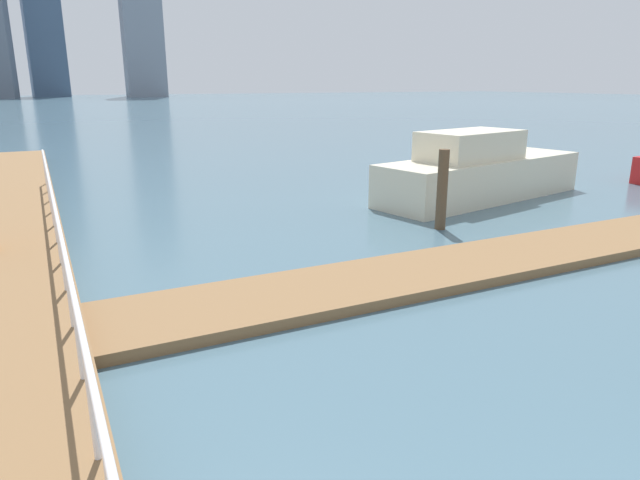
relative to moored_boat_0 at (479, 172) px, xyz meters
name	(u,v)px	position (x,y,z in m)	size (l,w,h in m)	color
ground_plane	(150,188)	(-8.78, 6.38, -0.83)	(300.00, 300.00, 0.00)	#476675
floating_dock	(457,266)	(-5.13, -5.19, -0.74)	(14.29, 2.00, 0.18)	olive
boardwalk_railing	(70,285)	(-11.93, -6.37, 0.40)	(0.06, 25.71, 1.08)	white
dock_piling_0	(442,190)	(-3.40, -2.48, 0.15)	(0.26, 0.26, 1.96)	brown
moored_boat_0	(479,172)	(0.00, 0.00, 0.00)	(7.76, 3.56, 2.11)	beige
skyline_tower_2	(41,5)	(-7.28, 140.31, 19.66)	(7.98, 6.21, 40.97)	slate
skyline_tower_3	(140,5)	(13.11, 129.69, 19.55)	(8.68, 9.95, 40.75)	gray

